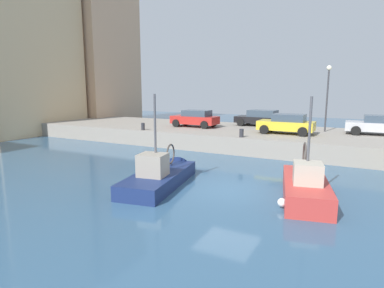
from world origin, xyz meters
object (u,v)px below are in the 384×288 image
(mooring_bollard_mid, at_px, (241,133))
(mooring_bollard_north, at_px, (143,126))
(parked_car_red, at_px, (195,118))
(fishing_boat_red, at_px, (304,193))
(quay_streetlamp, at_px, (328,87))
(parked_car_silver, at_px, (381,125))
(fishing_boat_navy, at_px, (163,181))
(parked_car_black, at_px, (261,118))
(parked_car_yellow, at_px, (287,124))

(mooring_bollard_mid, height_order, mooring_bollard_north, same)
(parked_car_red, relative_size, mooring_bollard_north, 7.12)
(parked_car_red, bearing_deg, fishing_boat_red, -134.89)
(fishing_boat_red, height_order, parked_car_red, fishing_boat_red)
(mooring_bollard_north, xyz_separation_m, quay_streetlamp, (5.65, -12.57, 2.98))
(parked_car_red, bearing_deg, mooring_bollard_mid, -124.76)
(parked_car_silver, relative_size, parked_car_red, 1.11)
(mooring_bollard_north, bearing_deg, parked_car_silver, -71.53)
(fishing_boat_red, distance_m, fishing_boat_navy, 6.25)
(fishing_boat_red, bearing_deg, parked_car_red, 45.11)
(parked_car_red, xyz_separation_m, parked_car_black, (3.23, -4.67, -0.02))
(mooring_bollard_mid, bearing_deg, parked_car_yellow, -36.50)
(fishing_boat_navy, distance_m, mooring_bollard_north, 10.57)
(fishing_boat_navy, relative_size, parked_car_silver, 1.42)
(fishing_boat_red, bearing_deg, mooring_bollard_north, 62.97)
(quay_streetlamp, bearing_deg, parked_car_red, 100.99)
(parked_car_black, distance_m, parked_car_yellow, 4.88)
(parked_car_black, relative_size, mooring_bollard_mid, 7.65)
(parked_car_silver, height_order, mooring_bollard_north, parked_car_silver)
(fishing_boat_red, xyz_separation_m, mooring_bollard_mid, (6.66, 5.06, 1.36))
(mooring_bollard_mid, bearing_deg, mooring_bollard_north, 90.00)
(quay_streetlamp, bearing_deg, fishing_boat_red, -177.71)
(parked_car_silver, height_order, parked_car_red, parked_car_red)
(parked_car_silver, relative_size, mooring_bollard_mid, 7.87)
(mooring_bollard_mid, distance_m, mooring_bollard_north, 8.00)
(fishing_boat_navy, distance_m, parked_car_red, 12.49)
(fishing_boat_navy, xyz_separation_m, mooring_bollard_mid, (7.87, -1.08, 1.36))
(fishing_boat_navy, xyz_separation_m, parked_car_silver, (13.25, -9.21, 1.79))
(fishing_boat_navy, xyz_separation_m, parked_car_black, (14.81, -0.38, 1.79))
(parked_car_silver, bearing_deg, quay_streetlamp, 85.76)
(parked_car_red, relative_size, parked_car_black, 0.93)
(parked_car_yellow, bearing_deg, quay_streetlamp, -41.67)
(fishing_boat_navy, relative_size, parked_car_yellow, 1.60)
(mooring_bollard_mid, distance_m, quay_streetlamp, 7.85)
(fishing_boat_navy, relative_size, parked_car_black, 1.46)
(parked_car_yellow, bearing_deg, mooring_bollard_north, 106.65)
(parked_car_red, xyz_separation_m, parked_car_yellow, (-0.65, -7.64, -0.00))
(mooring_bollard_north, bearing_deg, quay_streetlamp, -65.79)
(parked_car_silver, distance_m, mooring_bollard_mid, 9.76)
(fishing_boat_navy, height_order, parked_car_yellow, fishing_boat_navy)
(fishing_boat_red, height_order, mooring_bollard_mid, fishing_boat_red)
(parked_car_silver, bearing_deg, parked_car_red, 97.03)
(mooring_bollard_north, bearing_deg, fishing_boat_navy, -138.65)
(fishing_boat_red, height_order, fishing_boat_navy, fishing_boat_navy)
(fishing_boat_red, relative_size, parked_car_black, 1.35)
(mooring_bollard_north, bearing_deg, parked_car_red, -35.31)
(fishing_boat_red, xyz_separation_m, mooring_bollard_north, (6.66, 13.06, 1.36))
(quay_streetlamp, bearing_deg, parked_car_silver, -94.24)
(parked_car_black, bearing_deg, mooring_bollard_north, 133.56)
(quay_streetlamp, bearing_deg, fishing_boat_navy, 157.34)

